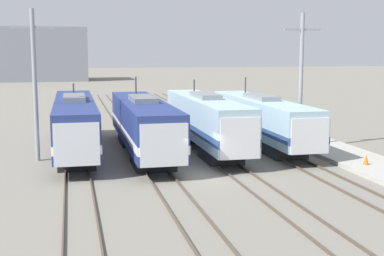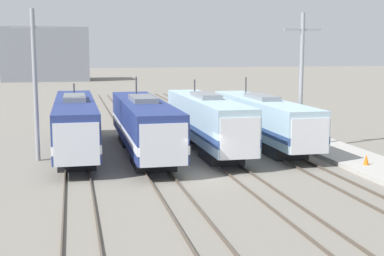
% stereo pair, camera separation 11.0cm
% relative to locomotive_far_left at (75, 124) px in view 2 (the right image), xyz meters
% --- Properties ---
extents(ground_plane, '(400.00, 400.00, 0.00)m').
position_rel_locomotive_far_left_xyz_m(ground_plane, '(7.18, -9.16, -2.17)').
color(ground_plane, slate).
extents(rail_pair_far_left, '(1.51, 120.00, 0.15)m').
position_rel_locomotive_far_left_xyz_m(rail_pair_far_left, '(0.00, -9.16, -2.09)').
color(rail_pair_far_left, '#4C4238').
rests_on(rail_pair_far_left, ground_plane).
extents(rail_pair_center_left, '(1.51, 120.00, 0.15)m').
position_rel_locomotive_far_left_xyz_m(rail_pair_center_left, '(4.79, -9.16, -2.09)').
color(rail_pair_center_left, '#4C4238').
rests_on(rail_pair_center_left, ground_plane).
extents(rail_pair_center_right, '(1.51, 120.00, 0.15)m').
position_rel_locomotive_far_left_xyz_m(rail_pair_center_right, '(9.58, -9.16, -2.09)').
color(rail_pair_center_right, '#4C4238').
rests_on(rail_pair_center_right, ground_plane).
extents(rail_pair_far_right, '(1.51, 120.00, 0.15)m').
position_rel_locomotive_far_left_xyz_m(rail_pair_far_right, '(14.37, -9.16, -2.09)').
color(rail_pair_far_right, '#4C4238').
rests_on(rail_pair_far_right, ground_plane).
extents(locomotive_far_left, '(2.84, 18.81, 4.82)m').
position_rel_locomotive_far_left_xyz_m(locomotive_far_left, '(0.00, 0.00, 0.00)').
color(locomotive_far_left, black).
rests_on(locomotive_far_left, ground_plane).
extents(locomotive_center_left, '(3.02, 17.97, 5.40)m').
position_rel_locomotive_far_left_xyz_m(locomotive_center_left, '(4.79, -1.63, -0.01)').
color(locomotive_center_left, black).
rests_on(locomotive_center_left, ground_plane).
extents(locomotive_center_right, '(2.76, 17.05, 5.10)m').
position_rel_locomotive_far_left_xyz_m(locomotive_center_right, '(9.58, -1.20, 0.04)').
color(locomotive_center_right, '#232326').
rests_on(locomotive_center_right, ground_plane).
extents(locomotive_far_right, '(2.82, 17.95, 5.17)m').
position_rel_locomotive_far_left_xyz_m(locomotive_far_right, '(14.37, -0.03, -0.10)').
color(locomotive_far_right, '#232326').
rests_on(locomotive_far_right, ground_plane).
extents(catenary_tower_left, '(2.85, 0.30, 10.17)m').
position_rel_locomotive_far_left_xyz_m(catenary_tower_left, '(-2.55, -2.08, 3.20)').
color(catenary_tower_left, gray).
rests_on(catenary_tower_left, ground_plane).
extents(catenary_tower_right, '(2.85, 0.30, 10.17)m').
position_rel_locomotive_far_left_xyz_m(catenary_tower_right, '(16.57, -2.08, 3.20)').
color(catenary_tower_right, gray).
rests_on(catenary_tower_right, ground_plane).
extents(platform, '(4.00, 120.00, 0.28)m').
position_rel_locomotive_far_left_xyz_m(platform, '(18.51, -9.16, -2.03)').
color(platform, '#A8A59E').
rests_on(platform, ground_plane).
extents(traffic_cone, '(0.36, 0.36, 0.68)m').
position_rel_locomotive_far_left_xyz_m(traffic_cone, '(17.84, -9.41, -1.54)').
color(traffic_cone, orange).
rests_on(traffic_cone, platform).
extents(depot_building, '(20.39, 14.81, 12.92)m').
position_rel_locomotive_far_left_xyz_m(depot_building, '(-6.14, 98.73, 4.29)').
color(depot_building, gray).
rests_on(depot_building, ground_plane).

